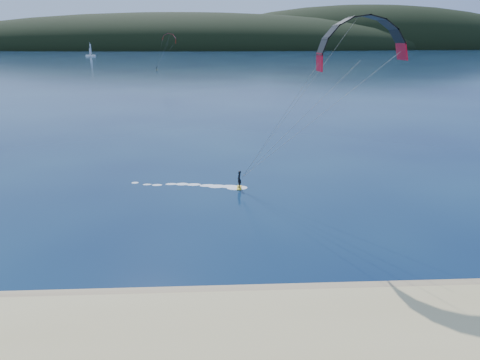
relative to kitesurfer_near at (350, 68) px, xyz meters
name	(u,v)px	position (x,y,z in m)	size (l,w,h in m)	color
ground	(149,358)	(-13.06, -16.98, -11.38)	(1800.00, 1800.00, 0.00)	#071336
wet_sand	(161,300)	(-13.06, -12.48, -11.33)	(220.00, 2.50, 0.10)	#987C58
headland	(215,49)	(-12.43, 728.30, -11.38)	(1200.00, 310.00, 140.00)	black
kitesurfer_near	(350,68)	(0.00, 0.00, 0.00)	(22.60, 9.65, 15.06)	gold
kitesurfer_far	(169,41)	(-31.66, 179.99, 1.69)	(10.82, 6.74, 15.76)	gold
sailboat	(91,55)	(-121.29, 379.76, -10.48)	(8.64, 5.49, 12.16)	white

